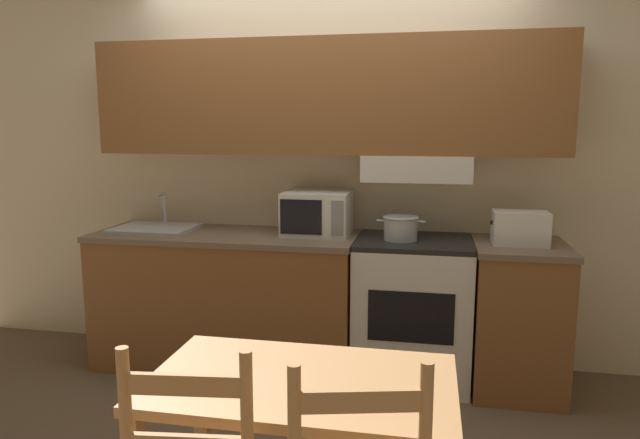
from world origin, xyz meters
name	(u,v)px	position (x,y,z in m)	size (l,w,h in m)	color
ground_plane	(328,352)	(0.00, 0.00, 0.00)	(16.00, 16.00, 0.00)	brown
wall_back	(329,137)	(0.02, -0.07, 1.51)	(5.34, 0.38, 2.55)	beige
lower_counter_main	(227,299)	(-0.63, -0.31, 0.45)	(1.71, 0.64, 0.89)	brown
lower_counter_right_stub	(517,316)	(1.21, -0.31, 0.45)	(0.54, 0.64, 0.89)	brown
stove_range	(412,310)	(0.59, -0.30, 0.45)	(0.70, 0.60, 0.89)	white
cooking_pot	(401,227)	(0.50, -0.32, 0.97)	(0.29, 0.22, 0.15)	#B7BABF
microwave	(318,213)	(-0.03, -0.23, 1.03)	(0.42, 0.38, 0.27)	white
toaster	(520,228)	(1.19, -0.33, 0.99)	(0.32, 0.21, 0.20)	white
sink_basin	(155,228)	(-1.12, -0.31, 0.91)	(0.51, 0.41, 0.24)	#B7BABF
dining_table	(302,411)	(0.26, -1.98, 0.61)	(1.04, 0.62, 0.73)	#B27F4C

